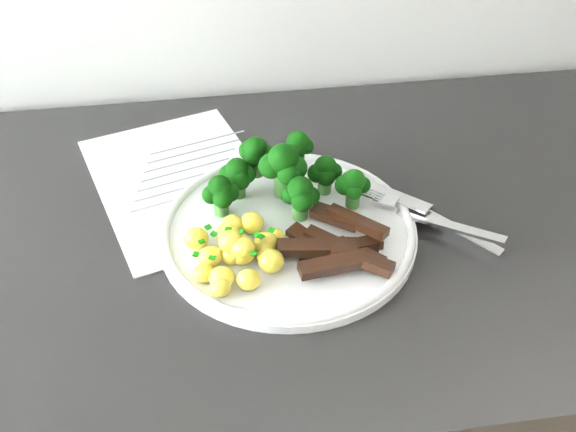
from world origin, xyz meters
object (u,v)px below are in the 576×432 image
(knife, at_px, (438,222))
(fork, at_px, (428,217))
(recipe_paper, at_px, (182,181))
(beef_strips, at_px, (339,245))
(plate, at_px, (288,230))
(potatoes, at_px, (239,249))
(broccoli, at_px, (283,173))

(knife, bearing_deg, fork, -174.57)
(recipe_paper, bearing_deg, beef_strips, -44.81)
(plate, distance_m, potatoes, 0.08)
(plate, bearing_deg, recipe_paper, 134.93)
(fork, bearing_deg, recipe_paper, 154.73)
(beef_strips, bearing_deg, knife, 16.06)
(recipe_paper, distance_m, plate, 0.17)
(broccoli, relative_size, beef_strips, 1.53)
(recipe_paper, bearing_deg, broccoli, -28.21)
(beef_strips, relative_size, knife, 0.74)
(broccoli, height_order, fork, broccoli)
(plate, xyz_separation_m, potatoes, (-0.06, -0.04, 0.02))
(plate, height_order, knife, knife)
(broccoli, bearing_deg, fork, -22.92)
(beef_strips, distance_m, knife, 0.14)
(beef_strips, xyz_separation_m, fork, (0.12, 0.04, -0.00))
(recipe_paper, height_order, plate, plate)
(recipe_paper, bearing_deg, plate, -45.07)
(plate, height_order, broccoli, broccoli)
(knife, bearing_deg, potatoes, -172.83)
(broccoli, relative_size, fork, 1.25)
(knife, bearing_deg, broccoli, 159.13)
(broccoli, height_order, potatoes, broccoli)
(beef_strips, height_order, knife, beef_strips)
(broccoli, distance_m, knife, 0.20)
(plate, relative_size, knife, 1.70)
(potatoes, xyz_separation_m, knife, (0.24, 0.03, -0.02))
(plate, distance_m, fork, 0.17)
(potatoes, xyz_separation_m, fork, (0.23, 0.03, -0.01))
(plate, distance_m, broccoli, 0.07)
(recipe_paper, xyz_separation_m, beef_strips, (0.17, -0.17, 0.02))
(recipe_paper, distance_m, potatoes, 0.18)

